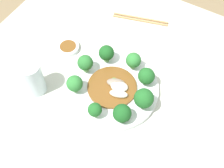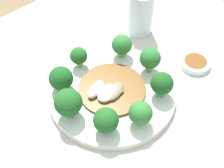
{
  "view_description": "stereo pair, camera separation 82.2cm",
  "coord_description": "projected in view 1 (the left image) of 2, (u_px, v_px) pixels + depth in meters",
  "views": [
    {
      "loc": [
        -0.23,
        0.48,
        1.58
      ],
      "look_at": [
        0.03,
        0.03,
        0.79
      ],
      "focal_mm": 50.0,
      "sensor_mm": 36.0,
      "label": 1
    },
    {
      "loc": [
        -0.27,
        -0.3,
        1.32
      ],
      "look_at": [
        0.03,
        0.03,
        0.79
      ],
      "focal_mm": 50.0,
      "sensor_mm": 36.0,
      "label": 2
    }
  ],
  "objects": [
    {
      "name": "stirfry_center",
      "position": [
        115.0,
        87.0,
        0.95
      ],
      "size": [
        0.15,
        0.15,
        0.02
      ],
      "color": "brown",
      "rests_on": "plate"
    },
    {
      "name": "broccoli_north",
      "position": [
        95.0,
        110.0,
        0.88
      ],
      "size": [
        0.04,
        0.04,
        0.05
      ],
      "color": "#7AAD5B",
      "rests_on": "plate"
    },
    {
      "name": "table",
      "position": [
        123.0,
        137.0,
        1.3
      ],
      "size": [
        1.06,
        0.92,
        0.76
      ],
      "color": "#B7BCAD",
      "rests_on": "ground_plane"
    },
    {
      "name": "broccoli_northeast",
      "position": [
        75.0,
        84.0,
        0.93
      ],
      "size": [
        0.05,
        0.05,
        0.06
      ],
      "color": "#7AAD5B",
      "rests_on": "plate"
    },
    {
      "name": "drinking_glass",
      "position": [
        33.0,
        78.0,
        0.93
      ],
      "size": [
        0.07,
        0.07,
        0.12
      ],
      "color": "silver",
      "rests_on": "table"
    },
    {
      "name": "broccoli_east",
      "position": [
        85.0,
        63.0,
        0.97
      ],
      "size": [
        0.05,
        0.05,
        0.06
      ],
      "color": "#70A356",
      "rests_on": "plate"
    },
    {
      "name": "ground_plane",
      "position": [
        121.0,
        166.0,
        1.62
      ],
      "size": [
        8.0,
        8.0,
        0.0
      ],
      "primitive_type": "plane",
      "color": "#7F6B4C"
    },
    {
      "name": "plate",
      "position": [
        112.0,
        89.0,
        0.97
      ],
      "size": [
        0.29,
        0.29,
        0.02
      ],
      "color": "silver",
      "rests_on": "table"
    },
    {
      "name": "chopsticks",
      "position": [
        141.0,
        19.0,
        1.14
      ],
      "size": [
        0.2,
        0.08,
        0.01
      ],
      "color": "#AD7F4C",
      "rests_on": "table"
    },
    {
      "name": "broccoli_southeast",
      "position": [
        106.0,
        53.0,
        0.99
      ],
      "size": [
        0.05,
        0.05,
        0.06
      ],
      "color": "#70A356",
      "rests_on": "plate"
    },
    {
      "name": "broccoli_south",
      "position": [
        133.0,
        60.0,
        0.98
      ],
      "size": [
        0.05,
        0.05,
        0.06
      ],
      "color": "#89B76B",
      "rests_on": "plate"
    },
    {
      "name": "broccoli_southwest",
      "position": [
        146.0,
        76.0,
        0.95
      ],
      "size": [
        0.05,
        0.05,
        0.06
      ],
      "color": "#70A356",
      "rests_on": "plate"
    },
    {
      "name": "sauce_dish",
      "position": [
        68.0,
        47.0,
        1.06
      ],
      "size": [
        0.07,
        0.07,
        0.02
      ],
      "color": "silver",
      "rests_on": "table"
    },
    {
      "name": "broccoli_west",
      "position": [
        144.0,
        99.0,
        0.89
      ],
      "size": [
        0.06,
        0.06,
        0.07
      ],
      "color": "#89B76B",
      "rests_on": "plate"
    },
    {
      "name": "broccoli_northwest",
      "position": [
        122.0,
        113.0,
        0.88
      ],
      "size": [
        0.05,
        0.05,
        0.06
      ],
      "color": "#89B76B",
      "rests_on": "plate"
    }
  ]
}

